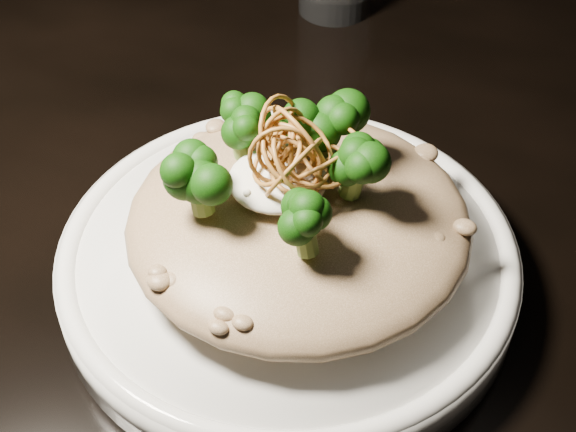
# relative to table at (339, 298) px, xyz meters

# --- Properties ---
(table) EXTENTS (1.10, 0.80, 0.75)m
(table) POSITION_rel_table_xyz_m (0.00, 0.00, 0.00)
(table) COLOR black
(table) RESTS_ON ground
(plate) EXTENTS (0.29, 0.29, 0.03)m
(plate) POSITION_rel_table_xyz_m (-0.01, -0.07, 0.10)
(plate) COLOR white
(plate) RESTS_ON table
(risotto) EXTENTS (0.21, 0.21, 0.05)m
(risotto) POSITION_rel_table_xyz_m (-0.01, -0.06, 0.14)
(risotto) COLOR brown
(risotto) RESTS_ON plate
(broccoli) EXTENTS (0.14, 0.14, 0.05)m
(broccoli) POSITION_rel_table_xyz_m (-0.02, -0.07, 0.18)
(broccoli) COLOR black
(broccoli) RESTS_ON risotto
(cheese) EXTENTS (0.06, 0.06, 0.02)m
(cheese) POSITION_rel_table_xyz_m (-0.02, -0.07, 0.17)
(cheese) COLOR white
(cheese) RESTS_ON risotto
(shallots) EXTENTS (0.06, 0.06, 0.04)m
(shallots) POSITION_rel_table_xyz_m (-0.01, -0.06, 0.19)
(shallots) COLOR #8F581E
(shallots) RESTS_ON cheese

